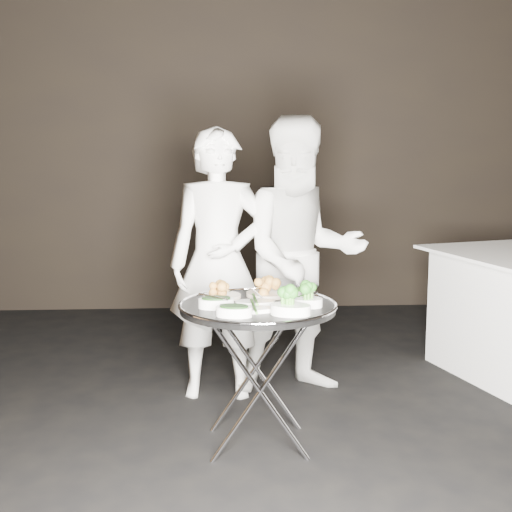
{
  "coord_description": "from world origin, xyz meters",
  "views": [
    {
      "loc": [
        -0.27,
        -3.0,
        1.52
      ],
      "look_at": [
        -0.06,
        0.58,
        0.95
      ],
      "focal_mm": 50.0,
      "sensor_mm": 36.0,
      "label": 1
    }
  ],
  "objects": [
    {
      "name": "serving_tray",
      "position": [
        -0.06,
        0.43,
        0.72
      ],
      "size": [
        0.79,
        0.79,
        0.04
      ],
      "color": "black",
      "rests_on": "tray_stand"
    },
    {
      "name": "asparagus_plate_b",
      "position": [
        -0.09,
        0.28,
        0.75
      ],
      "size": [
        0.19,
        0.11,
        0.04
      ],
      "rotation": [
        0.0,
        0.0,
        0.03
      ],
      "color": "white",
      "rests_on": "serving_tray"
    },
    {
      "name": "tray_stand",
      "position": [
        -0.06,
        0.43,
        0.4
      ],
      "size": [
        0.48,
        0.41,
        0.71
      ],
      "rotation": [
        0.0,
        0.0,
        0.15
      ],
      "color": "silver",
      "rests_on": "floor"
    },
    {
      "name": "serving_utensils",
      "position": [
        -0.04,
        0.5,
        0.78
      ],
      "size": [
        0.59,
        0.43,
        0.01
      ],
      "color": "silver",
      "rests_on": "serving_tray"
    },
    {
      "name": "asparagus_plate_a",
      "position": [
        -0.07,
        0.42,
        0.75
      ],
      "size": [
        0.2,
        0.12,
        0.04
      ],
      "rotation": [
        0.0,
        0.0,
        0.03
      ],
      "color": "white",
      "rests_on": "serving_tray"
    },
    {
      "name": "broccoli_bowl_b",
      "position": [
        0.08,
        0.21,
        0.77
      ],
      "size": [
        0.22,
        0.19,
        0.08
      ],
      "rotation": [
        0.0,
        0.0,
        -0.31
      ],
      "color": "white",
      "rests_on": "serving_tray"
    },
    {
      "name": "waiter_right",
      "position": [
        0.26,
        1.24,
        0.84
      ],
      "size": [
        0.91,
        0.76,
        1.68
      ],
      "primitive_type": "imported",
      "rotation": [
        0.0,
        0.0,
        0.16
      ],
      "color": "white",
      "rests_on": "floor"
    },
    {
      "name": "floor",
      "position": [
        0.0,
        0.0,
        -0.03
      ],
      "size": [
        6.0,
        7.0,
        0.05
      ],
      "primitive_type": "cube",
      "color": "black",
      "rests_on": "ground"
    },
    {
      "name": "potato_plate_b",
      "position": [
        0.0,
        0.62,
        0.77
      ],
      "size": [
        0.22,
        0.22,
        0.08
      ],
      "rotation": [
        0.0,
        0.0,
        0.29
      ],
      "color": "beige",
      "rests_on": "serving_tray"
    },
    {
      "name": "spinach_bowl_a",
      "position": [
        -0.26,
        0.37,
        0.76
      ],
      "size": [
        0.18,
        0.12,
        0.07
      ],
      "rotation": [
        0.0,
        0.0,
        0.02
      ],
      "color": "white",
      "rests_on": "serving_tray"
    },
    {
      "name": "waiter_left",
      "position": [
        -0.25,
        1.19,
        0.81
      ],
      "size": [
        0.61,
        0.41,
        1.61
      ],
      "primitive_type": "imported",
      "rotation": [
        0.0,
        0.0,
        -0.05
      ],
      "color": "white",
      "rests_on": "floor"
    },
    {
      "name": "spinach_bowl_b",
      "position": [
        -0.18,
        0.19,
        0.76
      ],
      "size": [
        0.19,
        0.14,
        0.07
      ],
      "rotation": [
        0.0,
        0.0,
        -0.22
      ],
      "color": "white",
      "rests_on": "serving_tray"
    },
    {
      "name": "greens_bowl",
      "position": [
        0.18,
        0.56,
        0.76
      ],
      "size": [
        0.12,
        0.12,
        0.07
      ],
      "rotation": [
        0.0,
        0.0,
        -0.41
      ],
      "color": "white",
      "rests_on": "serving_tray"
    },
    {
      "name": "potato_plate_a",
      "position": [
        -0.23,
        0.59,
        0.76
      ],
      "size": [
        0.2,
        0.2,
        0.07
      ],
      "rotation": [
        0.0,
        0.0,
        -0.32
      ],
      "color": "beige",
      "rests_on": "serving_tray"
    },
    {
      "name": "wall_back",
      "position": [
        0.0,
        3.52,
        1.5
      ],
      "size": [
        6.0,
        0.05,
        3.0
      ],
      "primitive_type": "cube",
      "color": "black",
      "rests_on": "floor"
    },
    {
      "name": "broccoli_bowl_a",
      "position": [
        0.17,
        0.37,
        0.76
      ],
      "size": [
        0.2,
        0.18,
        0.07
      ],
      "rotation": [
        0.0,
        0.0,
        -0.38
      ],
      "color": "white",
      "rests_on": "serving_tray"
    }
  ]
}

